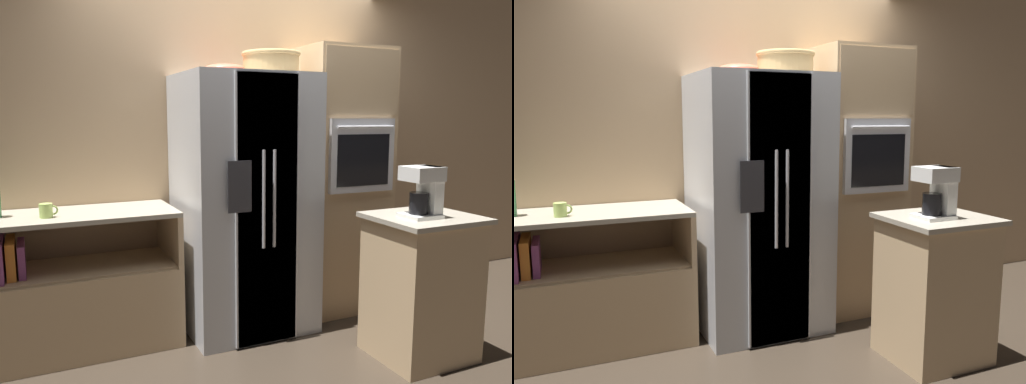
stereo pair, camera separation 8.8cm
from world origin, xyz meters
TOP-DOWN VIEW (x-y plane):
  - ground_plane at (0.00, 0.00)m, footprint 20.00×20.00m
  - wall_back at (0.00, 0.48)m, footprint 12.00×0.06m
  - counter_left at (-1.26, 0.15)m, footprint 1.27×0.59m
  - refrigerator at (-0.11, 0.05)m, footprint 0.88×0.81m
  - wall_oven at (0.72, 0.13)m, footprint 0.67×0.69m
  - island_counter at (0.71, -0.87)m, footprint 0.62×0.55m
  - wicker_basket at (0.09, 0.02)m, footprint 0.41×0.41m
  - fruit_bowl at (-0.21, 0.15)m, footprint 0.30×0.30m
  - mug at (-1.41, 0.06)m, footprint 0.11×0.08m
  - coffee_maker at (0.66, -0.91)m, footprint 0.21×0.19m

SIDE VIEW (x-z plane):
  - ground_plane at x=0.00m, z-range 0.00..0.00m
  - counter_left at x=-1.26m, z-range -0.12..0.79m
  - island_counter at x=0.71m, z-range 0.00..0.91m
  - refrigerator at x=-0.11m, z-range 0.00..1.80m
  - mug at x=-1.41m, z-range 0.91..0.99m
  - wall_oven at x=0.72m, z-range 0.01..2.03m
  - coffee_maker at x=0.66m, z-range 0.93..1.24m
  - wall_back at x=0.00m, z-range 0.00..2.80m
  - fruit_bowl at x=-0.21m, z-range 1.80..1.88m
  - wicker_basket at x=0.09m, z-range 1.81..1.96m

